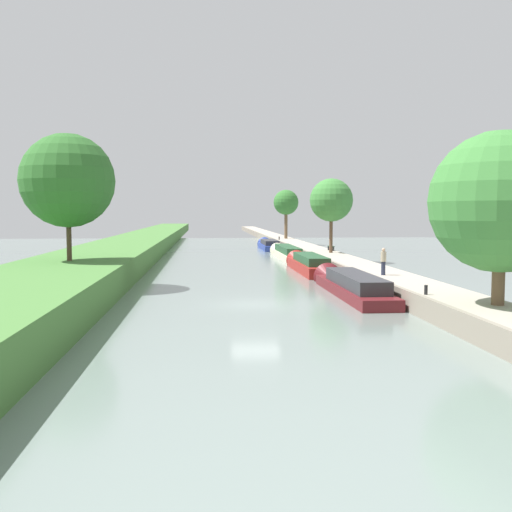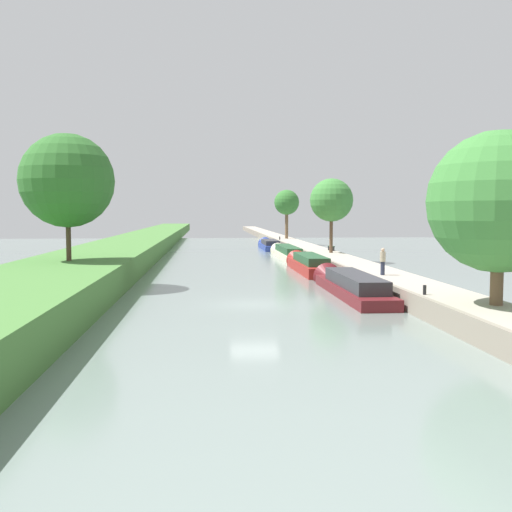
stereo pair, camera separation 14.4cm
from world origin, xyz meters
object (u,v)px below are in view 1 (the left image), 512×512
Objects in this scene: narrowboat_maroon at (349,285)px; narrowboat_cream at (286,253)px; person_walking at (383,261)px; mooring_bollard_near at (426,290)px; narrowboat_red at (308,264)px; narrowboat_blue at (268,245)px; park_bench at (331,247)px; mooring_bollard_far at (279,238)px.

narrowboat_cream is at bearing 90.09° from narrowboat_maroon.
narrowboat_maroon is at bearing -155.25° from person_walking.
narrowboat_cream is 34.00× the size of mooring_bollard_near.
narrowboat_red reaches higher than narrowboat_blue.
narrowboat_red reaches higher than mooring_bollard_near.
narrowboat_maroon is 24.49m from park_bench.
mooring_bollard_near reaches higher than narrowboat_maroon.
narrowboat_maroon is 7.72m from mooring_bollard_near.
park_bench reaches higher than narrowboat_cream.
narrowboat_cream reaches higher than narrowboat_maroon.
person_walking reaches higher than mooring_bollard_near.
narrowboat_cream is at bearing -95.08° from mooring_bollard_far.
narrowboat_maroon is 29.12× the size of mooring_bollard_far.
mooring_bollard_far reaches higher than narrowboat_blue.
narrowboat_blue is (-0.11, 29.45, -0.08)m from narrowboat_red.
narrowboat_blue is 41.88m from person_walking.
mooring_bollard_near is at bearing -87.04° from narrowboat_cream.
mooring_bollard_far is at bearing 95.53° from park_bench.
narrowboat_blue is 25.20× the size of mooring_bollard_far.
narrowboat_blue is 50.40m from mooring_bollard_near.
mooring_bollard_far is (1.81, 20.35, 0.65)m from narrowboat_cream.
mooring_bollard_near is at bearing -93.97° from person_walking.
narrowboat_blue is 19.23m from park_bench.
narrowboat_red is 21.00m from mooring_bollard_near.
narrowboat_red is at bearing -90.48° from narrowboat_cream.
narrowboat_cream is (-0.04, 27.49, 0.02)m from narrowboat_maroon.
person_walking is at bearing -78.44° from narrowboat_red.
narrowboat_red is 29.45m from narrowboat_blue.
narrowboat_maroon is 7.89× the size of person_walking.
narrowboat_red is at bearing 90.68° from narrowboat_maroon.
narrowboat_red is 11.56m from park_bench.
mooring_bollard_far is (0.00, 55.32, 0.00)m from mooring_bollard_near.
narrowboat_maroon is 2.91m from person_walking.
person_walking reaches higher than park_bench.
narrowboat_maroon is at bearing -99.54° from park_bench.
narrowboat_maroon is at bearing -89.91° from narrowboat_cream.
narrowboat_blue is 5.42m from mooring_bollard_far.
narrowboat_red reaches higher than narrowboat_maroon.
person_walking is 23.12m from park_bench.
mooring_bollard_far is 0.30× the size of park_bench.
person_walking is at bearing 86.03° from mooring_bollard_near.
narrowboat_maroon is at bearing -89.64° from narrowboat_blue.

